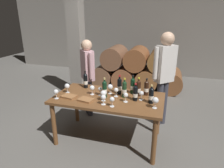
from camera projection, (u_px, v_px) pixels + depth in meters
ground_plane at (109, 138)px, 3.31m from camera, size 14.00×14.00×0.00m
cellar_back_wall at (146, 33)px, 6.64m from camera, size 10.00×0.24×2.80m
barrel_stack at (136, 69)px, 5.48m from camera, size 2.49×0.90×1.15m
stone_pillar at (77, 45)px, 4.67m from camera, size 0.32×0.32×2.60m
dining_table at (108, 102)px, 3.09m from camera, size 1.70×0.90×0.76m
wine_bottle_0 at (124, 89)px, 3.02m from camera, size 0.07×0.07×0.31m
wine_bottle_1 at (135, 93)px, 2.91m from camera, size 0.07×0.07×0.27m
wine_bottle_2 at (151, 95)px, 2.81m from camera, size 0.07×0.07×0.28m
wine_bottle_3 at (119, 86)px, 3.14m from camera, size 0.07×0.07×0.32m
wine_bottle_4 at (105, 89)px, 3.02m from camera, size 0.07×0.07×0.32m
wine_bottle_5 at (86, 81)px, 3.42m from camera, size 0.07×0.07×0.31m
wine_bottle_6 at (138, 88)px, 3.07m from camera, size 0.07×0.07×0.30m
wine_bottle_7 at (146, 88)px, 3.11m from camera, size 0.07×0.07×0.28m
wine_bottle_8 at (133, 86)px, 3.17m from camera, size 0.07×0.07×0.31m
wine_glass_0 at (155, 101)px, 2.66m from camera, size 0.09×0.09×0.16m
wine_glass_1 at (116, 90)px, 3.05m from camera, size 0.07×0.07×0.14m
wine_glass_2 at (67, 86)px, 3.20m from camera, size 0.08×0.08×0.16m
wine_glass_3 at (100, 89)px, 3.09m from camera, size 0.07×0.07×0.14m
wine_glass_4 at (112, 100)px, 2.71m from camera, size 0.07×0.07×0.14m
wine_glass_5 at (110, 87)px, 3.16m from camera, size 0.09×0.09×0.16m
wine_glass_6 at (126, 96)px, 2.86m from camera, size 0.07×0.07×0.14m
wine_glass_7 at (103, 94)px, 2.89m from camera, size 0.09×0.09×0.16m
wine_glass_8 at (103, 98)px, 2.77m from camera, size 0.08×0.08×0.15m
wine_glass_9 at (92, 88)px, 3.12m from camera, size 0.08×0.08×0.15m
wine_glass_10 at (56, 92)px, 2.97m from camera, size 0.07×0.07×0.15m
wine_glass_11 at (141, 94)px, 2.92m from camera, size 0.07×0.07×0.15m
tasting_notebook at (69, 96)px, 3.05m from camera, size 0.25×0.20×0.03m
leather_ledger at (86, 100)px, 2.93m from camera, size 0.25×0.20×0.03m
sommelier_presenting at (165, 71)px, 3.43m from camera, size 0.38×0.36×1.72m
taster_seated_left at (88, 72)px, 3.83m from camera, size 0.36×0.39×1.54m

